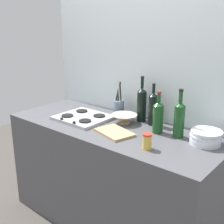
% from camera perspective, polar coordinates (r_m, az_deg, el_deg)
% --- Properties ---
extents(ground_plane, '(6.00, 6.00, 0.00)m').
position_cam_1_polar(ground_plane, '(2.82, -0.00, -20.17)').
color(ground_plane, '#47423D').
rests_on(ground_plane, ground).
extents(counter_block, '(1.80, 0.70, 0.90)m').
position_cam_1_polar(counter_block, '(2.57, -0.00, -12.21)').
color(counter_block, '#4C4C51').
rests_on(counter_block, ground).
extents(backsplash_panel, '(1.90, 0.06, 2.59)m').
position_cam_1_polar(backsplash_panel, '(2.57, 5.49, 7.83)').
color(backsplash_panel, silver).
rests_on(backsplash_panel, ground).
extents(stovetop_hob, '(0.42, 0.38, 0.04)m').
position_cam_1_polar(stovetop_hob, '(2.56, -5.50, -1.03)').
color(stovetop_hob, '#B2B2B7').
rests_on(stovetop_hob, counter_block).
extents(plate_stack, '(0.22, 0.22, 0.10)m').
position_cam_1_polar(plate_stack, '(2.14, 17.47, -4.61)').
color(plate_stack, white).
rests_on(plate_stack, counter_block).
extents(wine_bottle_leftmost, '(0.08, 0.08, 0.38)m').
position_cam_1_polar(wine_bottle_leftmost, '(2.48, 5.68, 1.53)').
color(wine_bottle_leftmost, black).
rests_on(wine_bottle_leftmost, counter_block).
extents(wine_bottle_mid_left, '(0.08, 0.08, 0.32)m').
position_cam_1_polar(wine_bottle_mid_left, '(2.24, 8.78, -0.85)').
color(wine_bottle_mid_left, '#19471E').
rests_on(wine_bottle_mid_left, counter_block).
extents(wine_bottle_mid_right, '(0.08, 0.08, 0.36)m').
position_cam_1_polar(wine_bottle_mid_right, '(2.18, 12.70, -1.24)').
color(wine_bottle_mid_right, '#19471E').
rests_on(wine_bottle_mid_right, counter_block).
extents(wine_bottle_rightmost, '(0.07, 0.07, 0.34)m').
position_cam_1_polar(wine_bottle_rightmost, '(2.40, 7.81, 0.68)').
color(wine_bottle_rightmost, black).
rests_on(wine_bottle_rightmost, counter_block).
extents(mixing_bowl, '(0.21, 0.21, 0.07)m').
position_cam_1_polar(mixing_bowl, '(2.44, 2.36, -1.22)').
color(mixing_bowl, beige).
rests_on(mixing_bowl, counter_block).
extents(utensil_crock, '(0.09, 0.09, 0.32)m').
position_cam_1_polar(utensil_crock, '(2.62, 1.32, 0.97)').
color(utensil_crock, slate).
rests_on(utensil_crock, counter_block).
extents(condiment_jar_front, '(0.06, 0.06, 0.11)m').
position_cam_1_polar(condiment_jar_front, '(1.98, 6.72, -5.56)').
color(condiment_jar_front, gold).
rests_on(condiment_jar_front, counter_block).
extents(cutting_board, '(0.33, 0.26, 0.02)m').
position_cam_1_polar(cutting_board, '(2.23, 0.47, -3.91)').
color(cutting_board, tan).
rests_on(cutting_board, counter_block).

